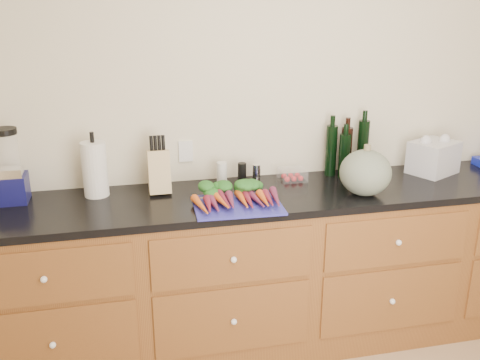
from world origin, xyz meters
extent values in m
cube|color=beige|center=(0.00, 1.62, 1.30)|extent=(4.10, 0.05, 2.60)
cube|color=brown|center=(0.00, 1.30, 0.45)|extent=(3.60, 0.60, 0.90)
cube|color=brown|center=(-1.35, 0.99, 0.72)|extent=(0.82, 0.01, 0.28)
sphere|color=white|center=(-1.35, 0.98, 0.72)|extent=(0.03, 0.03, 0.03)
cube|color=brown|center=(-1.35, 0.99, 0.36)|extent=(0.82, 0.01, 0.38)
sphere|color=white|center=(-1.35, 0.98, 0.36)|extent=(0.03, 0.03, 0.03)
cube|color=brown|center=(-0.45, 0.99, 0.72)|extent=(0.82, 0.01, 0.28)
sphere|color=white|center=(-0.45, 0.98, 0.72)|extent=(0.03, 0.03, 0.03)
cube|color=brown|center=(-0.45, 0.99, 0.36)|extent=(0.82, 0.01, 0.38)
sphere|color=white|center=(-0.45, 0.98, 0.36)|extent=(0.03, 0.03, 0.03)
cube|color=brown|center=(0.45, 0.99, 0.72)|extent=(0.82, 0.01, 0.28)
sphere|color=white|center=(0.45, 0.98, 0.72)|extent=(0.03, 0.03, 0.03)
cube|color=brown|center=(0.45, 0.99, 0.36)|extent=(0.82, 0.01, 0.38)
sphere|color=white|center=(0.45, 0.98, 0.36)|extent=(0.03, 0.03, 0.03)
cube|color=black|center=(0.00, 1.30, 0.92)|extent=(3.64, 0.62, 0.04)
cube|color=#2B2B9F|center=(-0.39, 1.14, 0.95)|extent=(0.46, 0.36, 0.01)
cone|color=orange|center=(-0.59, 1.12, 0.97)|extent=(0.04, 0.20, 0.04)
cone|color=maroon|center=(-0.55, 1.12, 0.97)|extent=(0.04, 0.20, 0.04)
cone|color=#6F2246|center=(-0.52, 1.12, 0.97)|extent=(0.04, 0.20, 0.04)
cone|color=orange|center=(-0.49, 1.12, 0.97)|extent=(0.04, 0.20, 0.04)
cone|color=maroon|center=(-0.46, 1.12, 0.97)|extent=(0.04, 0.20, 0.04)
cone|color=#6F2246|center=(-0.43, 1.12, 0.97)|extent=(0.04, 0.20, 0.04)
ellipsoid|color=#1B4B19|center=(-0.51, 1.27, 0.98)|extent=(0.20, 0.12, 0.06)
cone|color=orange|center=(-0.36, 1.12, 0.97)|extent=(0.04, 0.20, 0.04)
cone|color=maroon|center=(-0.33, 1.12, 0.97)|extent=(0.04, 0.20, 0.04)
cone|color=#6F2246|center=(-0.30, 1.12, 0.97)|extent=(0.04, 0.20, 0.04)
cone|color=orange|center=(-0.27, 1.12, 0.97)|extent=(0.04, 0.20, 0.04)
cone|color=maroon|center=(-0.23, 1.12, 0.97)|extent=(0.04, 0.20, 0.04)
cone|color=#6F2246|center=(-0.20, 1.12, 0.97)|extent=(0.04, 0.20, 0.04)
ellipsoid|color=#1B4B19|center=(-0.28, 1.27, 0.98)|extent=(0.20, 0.12, 0.06)
ellipsoid|color=#576454|center=(0.31, 1.16, 1.06)|extent=(0.28, 0.28, 0.25)
cube|color=#10114E|center=(-1.53, 1.46, 1.01)|extent=(0.16, 0.16, 0.15)
cube|color=silver|center=(-1.53, 1.43, 1.11)|extent=(0.14, 0.09, 0.05)
cylinder|color=white|center=(-1.53, 1.46, 1.21)|extent=(0.12, 0.12, 0.20)
cylinder|color=black|center=(-1.53, 1.46, 1.32)|extent=(0.12, 0.12, 0.03)
cylinder|color=white|center=(-1.10, 1.46, 1.09)|extent=(0.13, 0.13, 0.30)
cube|color=tan|center=(-0.77, 1.44, 1.06)|extent=(0.12, 0.12, 0.23)
cylinder|color=silver|center=(-0.41, 1.48, 1.01)|extent=(0.06, 0.06, 0.13)
cylinder|color=black|center=(-0.29, 1.48, 1.00)|extent=(0.05, 0.05, 0.12)
cylinder|color=white|center=(-0.21, 1.48, 0.99)|extent=(0.05, 0.05, 0.11)
cube|color=white|center=(0.01, 1.47, 0.98)|extent=(0.15, 0.12, 0.07)
cylinder|color=black|center=(0.26, 1.52, 1.09)|extent=(0.07, 0.07, 0.30)
cylinder|color=black|center=(0.36, 1.53, 1.08)|extent=(0.07, 0.07, 0.28)
cylinder|color=black|center=(0.46, 1.52, 1.10)|extent=(0.07, 0.07, 0.32)
cylinder|color=black|center=(0.32, 1.46, 1.07)|extent=(0.07, 0.07, 0.26)
camera|label=1|loc=(-0.94, -1.36, 1.96)|focal=40.00mm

